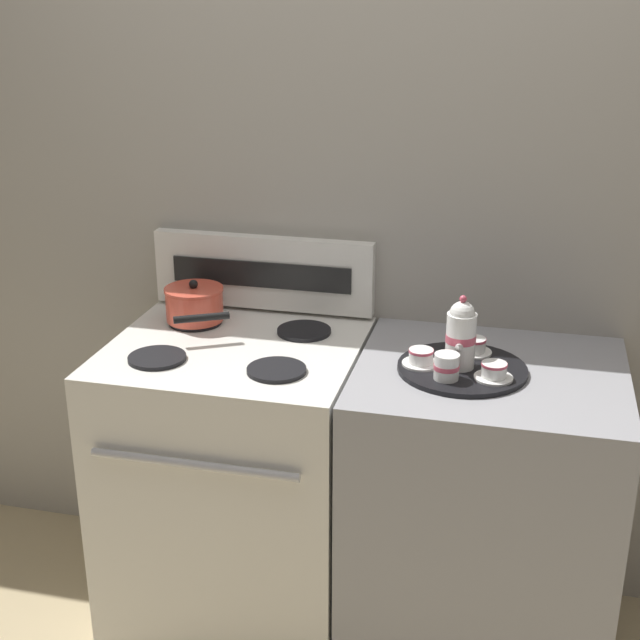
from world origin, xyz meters
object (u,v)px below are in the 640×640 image
teacup_left (494,371)px  creamer_jug (447,367)px  teacup_right (474,346)px  serving_tray (462,369)px  teacup_front (421,357)px  stove (238,481)px  saucepan (195,304)px  teapot (461,335)px

teacup_left → creamer_jug: (-0.12, -0.03, 0.01)m
creamer_jug → teacup_right: bearing=73.7°
teacup_left → creamer_jug: size_ratio=1.48×
serving_tray → teacup_front: bearing=-172.6°
stove → saucepan: 0.57m
stove → teacup_left: 0.91m
saucepan → teacup_left: saucepan is taller
saucepan → teacup_right: bearing=-4.3°
teapot → teacup_front: (-0.10, -0.01, -0.07)m
serving_tray → creamer_jug: (-0.04, -0.09, 0.04)m
serving_tray → teapot: bearing=-146.0°
saucepan → serving_tray: 0.86m
stove → saucepan: bearing=140.0°
stove → serving_tray: bearing=-1.9°
stove → teapot: (0.66, -0.03, 0.57)m
serving_tray → teacup_front: (-0.11, -0.01, 0.03)m
teacup_right → teacup_front: 0.18m
teacup_left → serving_tray: bearing=145.2°
saucepan → teapot: size_ratio=1.40×
teacup_front → teapot: bearing=4.8°
teapot → teacup_front: size_ratio=1.99×
saucepan → teacup_right: 0.87m
teapot → teacup_right: size_ratio=1.99×
stove → teapot: bearing=-2.4°
teacup_left → teacup_front: bearing=167.0°
saucepan → stove: bearing=-40.0°
saucepan → teacup_front: saucepan is taller
saucepan → creamer_jug: saucepan is taller
stove → teacup_front: size_ratio=8.92×
saucepan → teapot: 0.85m
teacup_front → creamer_jug: bearing=-44.7°
teacup_left → teacup_front: size_ratio=1.00×
teacup_right → creamer_jug: 0.20m
teapot → teacup_front: bearing=-175.2°
saucepan → creamer_jug: 0.85m
teapot → serving_tray: bearing=34.0°
stove → serving_tray: 0.82m
saucepan → teacup_left: (0.93, -0.23, -0.03)m
stove → saucepan: saucepan is taller
saucepan → teacup_left: 0.96m
stove → teapot: 0.87m
teacup_left → creamer_jug: creamer_jug is taller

